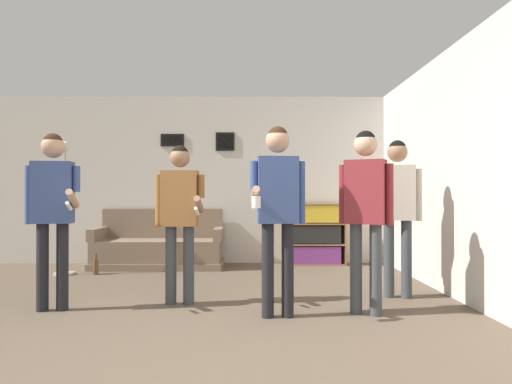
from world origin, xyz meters
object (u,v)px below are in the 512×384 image
at_px(bookshelf, 316,234).
at_px(floor_lamp, 65,204).
at_px(person_player_foreground_center, 180,207).
at_px(person_spectator_near_bookshelf, 366,201).
at_px(person_watcher_holding_cup, 278,199).
at_px(bottle_on_floor, 96,266).
at_px(couch, 159,248).
at_px(person_player_foreground_left, 53,201).
at_px(person_spectator_far_right, 397,201).

bearing_deg(bookshelf, floor_lamp, -166.27).
distance_m(bookshelf, person_player_foreground_center, 3.17).
relative_size(floor_lamp, person_player_foreground_center, 1.16).
relative_size(person_player_foreground_center, person_spectator_near_bookshelf, 0.94).
height_order(bookshelf, person_spectator_near_bookshelf, person_spectator_near_bookshelf).
distance_m(person_watcher_holding_cup, bottle_on_floor, 3.41).
height_order(person_player_foreground_center, person_watcher_holding_cup, person_watcher_holding_cup).
xyz_separation_m(couch, bottle_on_floor, (-0.74, -0.68, -0.18)).
relative_size(person_spectator_near_bookshelf, bottle_on_floor, 5.85).
bearing_deg(bookshelf, person_spectator_near_bookshelf, -89.20).
bearing_deg(bookshelf, person_player_foreground_left, -135.53).
distance_m(person_player_foreground_center, person_spectator_far_right, 2.31).
xyz_separation_m(person_spectator_near_bookshelf, person_spectator_far_right, (0.51, 0.69, -0.00)).
bearing_deg(person_watcher_holding_cup, person_player_foreground_center, 152.58).
bearing_deg(person_player_foreground_center, floor_lamp, 137.30).
xyz_separation_m(couch, floor_lamp, (-1.17, -0.68, 0.68)).
height_order(person_player_foreground_left, person_player_foreground_center, person_player_foreground_left).
bearing_deg(person_spectator_near_bookshelf, person_watcher_holding_cup, -173.26).
xyz_separation_m(person_player_foreground_left, person_watcher_holding_cup, (2.13, -0.25, 0.02)).
relative_size(couch, person_watcher_holding_cup, 1.13).
bearing_deg(person_player_foreground_left, bookshelf, 44.47).
relative_size(person_spectator_near_bookshelf, person_spectator_far_right, 1.00).
distance_m(bookshelf, person_spectator_near_bookshelf, 3.06).
bearing_deg(person_player_foreground_center, bookshelf, 56.33).
distance_m(person_player_foreground_center, bottle_on_floor, 2.41).
height_order(couch, bookshelf, bookshelf).
relative_size(person_player_foreground_left, person_player_foreground_center, 1.05).
bearing_deg(person_player_foreground_center, person_player_foreground_left, -168.04).
distance_m(bookshelf, person_player_foreground_left, 4.11).
bearing_deg(person_spectator_far_right, floor_lamp, 160.91).
relative_size(person_watcher_holding_cup, person_spectator_far_right, 1.02).
height_order(person_watcher_holding_cup, bottle_on_floor, person_watcher_holding_cup).
xyz_separation_m(person_player_foreground_center, bottle_on_floor, (-1.44, 1.73, -0.86)).
distance_m(couch, floor_lamp, 1.51).
xyz_separation_m(floor_lamp, person_spectator_near_bookshelf, (3.64, -2.12, 0.07)).
bearing_deg(person_spectator_near_bookshelf, person_player_foreground_left, 177.01).
distance_m(couch, bookshelf, 2.45).
bearing_deg(bookshelf, couch, -175.37).
bearing_deg(couch, person_spectator_far_right, -35.37).
relative_size(bookshelf, person_player_foreground_center, 0.61).
xyz_separation_m(person_player_foreground_center, person_spectator_near_bookshelf, (1.78, -0.40, 0.07)).
height_order(bookshelf, person_player_foreground_left, person_player_foreground_left).
distance_m(floor_lamp, person_player_foreground_center, 2.54).
bearing_deg(person_watcher_holding_cup, bookshelf, 75.97).
xyz_separation_m(couch, person_spectator_near_bookshelf, (2.47, -2.81, 0.75)).
xyz_separation_m(bookshelf, person_player_foreground_left, (-2.90, -2.85, 0.56)).
bearing_deg(couch, bookshelf, 4.63).
distance_m(couch, person_spectator_near_bookshelf, 3.82).
height_order(person_watcher_holding_cup, person_spectator_near_bookshelf, person_watcher_holding_cup).
xyz_separation_m(bookshelf, bottle_on_floor, (-3.17, -0.87, -0.37)).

